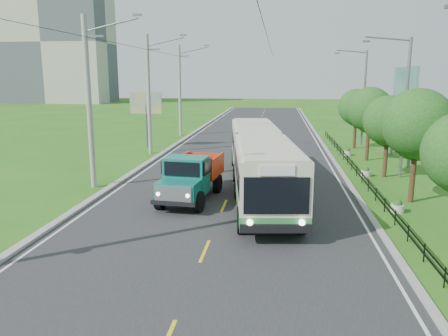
% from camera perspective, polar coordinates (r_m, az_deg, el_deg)
% --- Properties ---
extents(ground, '(240.00, 240.00, 0.00)m').
position_cam_1_polar(ground, '(17.02, -2.52, -10.81)').
color(ground, '#266518').
rests_on(ground, ground).
extents(road, '(14.00, 120.00, 0.02)m').
position_cam_1_polar(road, '(36.18, 2.70, 1.39)').
color(road, '#28282B').
rests_on(road, ground).
extents(curb_left, '(0.40, 120.00, 0.15)m').
position_cam_1_polar(curb_left, '(37.39, -8.37, 1.72)').
color(curb_left, '#9E9E99').
rests_on(curb_left, ground).
extents(curb_right, '(0.30, 120.00, 0.10)m').
position_cam_1_polar(curb_right, '(36.36, 14.01, 1.16)').
color(curb_right, '#9E9E99').
rests_on(curb_right, ground).
extents(edge_line_left, '(0.12, 120.00, 0.00)m').
position_cam_1_polar(edge_line_left, '(37.26, -7.55, 1.62)').
color(edge_line_left, silver).
rests_on(edge_line_left, road).
extents(edge_line_right, '(0.12, 120.00, 0.00)m').
position_cam_1_polar(edge_line_right, '(36.30, 13.23, 1.14)').
color(edge_line_right, silver).
rests_on(edge_line_right, road).
extents(centre_dash, '(0.12, 2.20, 0.00)m').
position_cam_1_polar(centre_dash, '(17.01, -2.52, -10.74)').
color(centre_dash, yellow).
rests_on(centre_dash, road).
extents(railing_right, '(0.04, 40.00, 0.60)m').
position_cam_1_polar(railing_right, '(30.61, 16.93, -0.48)').
color(railing_right, black).
rests_on(railing_right, ground).
extents(pole_near, '(3.51, 0.32, 10.00)m').
position_cam_1_polar(pole_near, '(26.85, -17.16, 8.20)').
color(pole_near, gray).
rests_on(pole_near, ground).
extents(pole_mid, '(3.51, 0.32, 10.00)m').
position_cam_1_polar(pole_mid, '(38.11, -9.76, 9.46)').
color(pole_mid, gray).
rests_on(pole_mid, ground).
extents(pole_far, '(3.51, 0.32, 10.00)m').
position_cam_1_polar(pole_far, '(49.72, -5.75, 10.08)').
color(pole_far, gray).
rests_on(pole_far, ground).
extents(tree_third, '(3.60, 3.62, 6.00)m').
position_cam_1_polar(tree_third, '(24.84, 23.94, 4.89)').
color(tree_third, '#382314').
rests_on(tree_third, ground).
extents(tree_fourth, '(3.24, 3.31, 5.40)m').
position_cam_1_polar(tree_fourth, '(30.64, 20.69, 5.51)').
color(tree_fourth, '#382314').
rests_on(tree_fourth, ground).
extents(tree_fifth, '(3.48, 3.52, 5.80)m').
position_cam_1_polar(tree_fifth, '(36.45, 18.54, 6.97)').
color(tree_fifth, '#382314').
rests_on(tree_fifth, ground).
extents(tree_back, '(3.30, 3.36, 5.50)m').
position_cam_1_polar(tree_back, '(42.35, 16.94, 7.39)').
color(tree_back, '#382314').
rests_on(tree_back, ground).
extents(streetlight_mid, '(3.02, 0.20, 9.07)m').
position_cam_1_polar(streetlight_mid, '(30.60, 22.37, 7.86)').
color(streetlight_mid, slate).
rests_on(streetlight_mid, ground).
extents(streetlight_far, '(3.02, 0.20, 9.07)m').
position_cam_1_polar(streetlight_far, '(44.25, 17.65, 9.14)').
color(streetlight_far, slate).
rests_on(streetlight_far, ground).
extents(planter_near, '(0.64, 0.64, 0.67)m').
position_cam_1_polar(planter_near, '(23.16, 21.70, -4.73)').
color(planter_near, silver).
rests_on(planter_near, ground).
extents(planter_mid, '(0.64, 0.64, 0.67)m').
position_cam_1_polar(planter_mid, '(30.73, 18.03, -0.53)').
color(planter_mid, silver).
rests_on(planter_mid, ground).
extents(planter_far, '(0.64, 0.64, 0.67)m').
position_cam_1_polar(planter_far, '(38.47, 15.83, 1.99)').
color(planter_far, silver).
rests_on(planter_far, ground).
extents(billboard_left, '(3.00, 0.20, 5.20)m').
position_cam_1_polar(billboard_left, '(41.40, -10.16, 7.92)').
color(billboard_left, slate).
rests_on(billboard_left, ground).
extents(billboard_right, '(0.24, 6.00, 7.30)m').
position_cam_1_polar(billboard_right, '(36.80, 22.51, 9.06)').
color(billboard_right, slate).
rests_on(billboard_right, ground).
extents(apartment_near, '(28.00, 14.00, 30.00)m').
position_cam_1_polar(apartment_near, '(124.91, -21.24, 14.91)').
color(apartment_near, '#B7B2A3').
rests_on(apartment_near, ground).
extents(apartment_far, '(24.00, 14.00, 26.00)m').
position_cam_1_polar(apartment_far, '(158.84, -25.04, 13.06)').
color(apartment_far, '#B7B2A3').
rests_on(apartment_far, ground).
extents(bus, '(4.87, 17.63, 3.36)m').
position_cam_1_polar(bus, '(25.26, 4.59, 1.46)').
color(bus, '#348341').
rests_on(bus, ground).
extents(dump_truck, '(2.86, 6.16, 2.50)m').
position_cam_1_polar(dump_truck, '(23.51, -4.29, -0.82)').
color(dump_truck, '#137269').
rests_on(dump_truck, ground).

